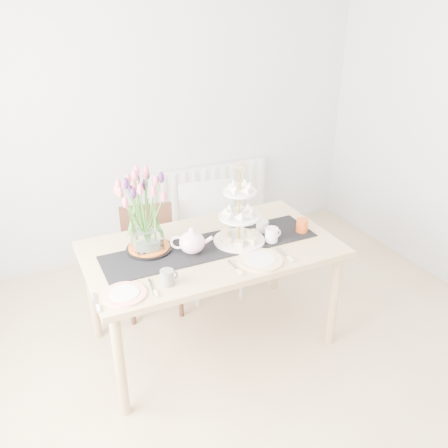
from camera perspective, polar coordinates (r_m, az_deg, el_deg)
name	(u,v)px	position (r m, az deg, el deg)	size (l,w,h in m)	color
room_shell	(295,212)	(2.23, 8.53, 1.47)	(4.50, 4.50, 4.50)	tan
radiator	(208,197)	(4.56, -1.95, 3.32)	(1.20, 0.08, 0.60)	white
dining_table	(212,257)	(3.08, -1.51, -3.96)	(1.60, 0.90, 0.75)	tan
chair_brown	(150,251)	(3.64, -8.91, -3.20)	(0.45, 0.45, 0.79)	#3D2116
chair_white	(210,230)	(3.78, -1.67, -0.68)	(0.50, 0.50, 0.88)	silver
table_runner	(211,246)	(3.04, -1.52, -2.65)	(1.40, 0.35, 0.01)	black
tulip_vase	(144,202)	(2.87, -9.64, 2.61)	(0.63, 0.63, 0.53)	silver
cake_stand	(239,223)	(3.03, 1.86, 0.11)	(0.33, 0.33, 0.49)	gold
teapot	(192,242)	(2.93, -3.85, -2.22)	(0.26, 0.21, 0.17)	white
cream_jug	(262,227)	(3.22, 4.59, -0.32)	(0.08, 0.08, 0.08)	silver
tart_tin	(149,249)	(3.02, -8.98, -2.93)	(0.29, 0.29, 0.04)	black
mug_grey	(167,278)	(2.66, -6.86, -6.41)	(0.08, 0.08, 0.09)	slate
mug_white	(272,235)	(3.09, 5.74, -1.34)	(0.08, 0.08, 0.10)	white
mug_orange	(302,226)	(3.24, 9.37, -0.23)	(0.08, 0.08, 0.10)	#D44C17
plate_left	(124,294)	(2.64, -11.89, -8.26)	(0.24, 0.24, 0.01)	white
plate_right	(260,260)	(2.89, 4.36, -4.35)	(0.28, 0.28, 0.01)	white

